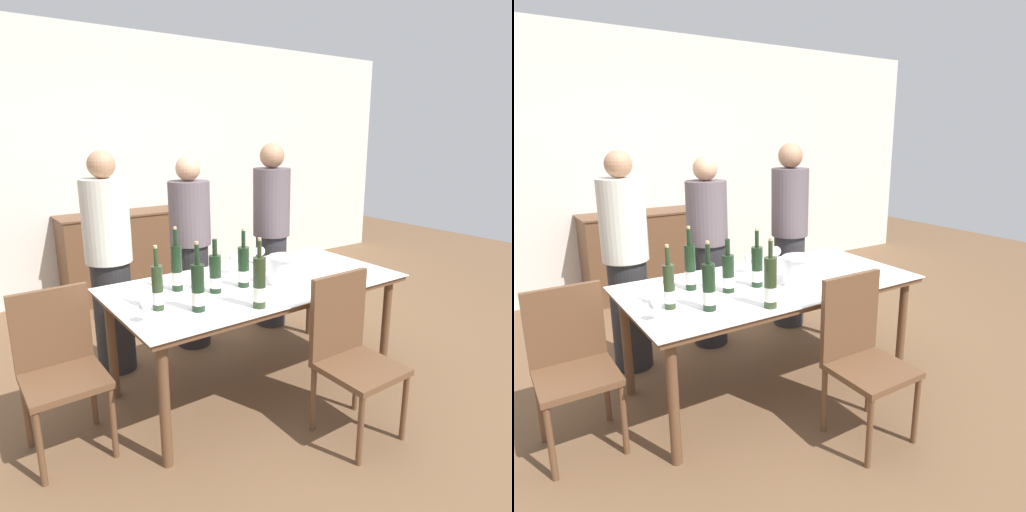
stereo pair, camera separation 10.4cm
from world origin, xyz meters
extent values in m
plane|color=brown|center=(0.00, 0.00, 0.00)|extent=(12.00, 12.00, 0.00)
cube|color=silver|center=(0.00, 2.64, 1.40)|extent=(8.00, 0.10, 2.80)
cube|color=brown|center=(-0.10, 2.35, 0.45)|extent=(1.27, 0.44, 0.91)
cube|color=brown|center=(-0.10, 2.35, 0.92)|extent=(1.30, 0.46, 0.02)
cylinder|color=brown|center=(-0.88, -0.41, 0.36)|extent=(0.06, 0.06, 0.72)
cylinder|color=brown|center=(0.88, -0.41, 0.36)|extent=(0.06, 0.06, 0.72)
cylinder|color=brown|center=(-0.88, 0.41, 0.36)|extent=(0.06, 0.06, 0.72)
cylinder|color=brown|center=(0.88, 0.41, 0.36)|extent=(0.06, 0.06, 0.72)
cube|color=brown|center=(0.00, 0.00, 0.74)|extent=(1.92, 0.99, 0.04)
cube|color=white|center=(0.00, 0.00, 0.76)|extent=(1.95, 1.02, 0.01)
cylinder|color=white|center=(0.13, -0.14, 0.86)|extent=(0.21, 0.21, 0.19)
cylinder|color=white|center=(0.13, -0.14, 0.95)|extent=(0.23, 0.23, 0.01)
cylinder|color=black|center=(-0.51, 0.15, 0.91)|extent=(0.07, 0.07, 0.30)
cylinder|color=silver|center=(-0.51, 0.15, 0.85)|extent=(0.07, 0.07, 0.08)
cylinder|color=black|center=(-0.51, 0.15, 1.11)|extent=(0.03, 0.03, 0.10)
cylinder|color=tan|center=(-0.51, 0.15, 1.17)|extent=(0.02, 0.02, 0.02)
cylinder|color=#28381E|center=(-0.26, -0.40, 0.91)|extent=(0.07, 0.07, 0.30)
cylinder|color=white|center=(-0.26, -0.40, 0.85)|extent=(0.08, 0.08, 0.08)
cylinder|color=#28381E|center=(-0.26, -0.40, 1.11)|extent=(0.03, 0.03, 0.10)
cylinder|color=tan|center=(-0.26, -0.40, 1.17)|extent=(0.02, 0.02, 0.02)
cylinder|color=#28381E|center=(-0.75, -0.09, 0.90)|extent=(0.06, 0.06, 0.26)
cylinder|color=white|center=(-0.75, -0.09, 0.84)|extent=(0.07, 0.07, 0.07)
cylinder|color=#28381E|center=(-0.75, -0.09, 1.08)|extent=(0.03, 0.03, 0.10)
cylinder|color=tan|center=(-0.75, -0.09, 1.14)|extent=(0.02, 0.02, 0.02)
cylinder|color=black|center=(-0.33, -0.03, 0.89)|extent=(0.08, 0.08, 0.24)
cylinder|color=white|center=(-0.33, -0.03, 0.83)|extent=(0.08, 0.08, 0.07)
cylinder|color=black|center=(-0.33, -0.03, 1.06)|extent=(0.03, 0.03, 0.10)
cylinder|color=black|center=(-0.57, -0.24, 0.90)|extent=(0.08, 0.08, 0.27)
cylinder|color=silver|center=(-0.57, -0.24, 0.84)|extent=(0.08, 0.08, 0.08)
cylinder|color=black|center=(-0.57, -0.24, 1.10)|extent=(0.02, 0.02, 0.11)
cylinder|color=tan|center=(-0.57, -0.24, 1.16)|extent=(0.02, 0.02, 0.02)
cylinder|color=black|center=(-0.12, -0.04, 0.90)|extent=(0.07, 0.07, 0.27)
cylinder|color=white|center=(-0.12, -0.04, 0.84)|extent=(0.08, 0.08, 0.07)
cylinder|color=black|center=(-0.12, -0.04, 1.09)|extent=(0.03, 0.03, 0.11)
cylinder|color=tan|center=(-0.12, -0.04, 1.15)|extent=(0.02, 0.02, 0.02)
cylinder|color=white|center=(-0.88, -0.23, 0.77)|extent=(0.07, 0.07, 0.00)
cylinder|color=white|center=(-0.88, -0.23, 0.81)|extent=(0.01, 0.01, 0.07)
sphere|color=white|center=(-0.88, -0.23, 0.86)|extent=(0.07, 0.07, 0.07)
cylinder|color=white|center=(0.28, 0.34, 0.77)|extent=(0.07, 0.07, 0.00)
cylinder|color=white|center=(0.28, 0.34, 0.81)|extent=(0.01, 0.01, 0.07)
sphere|color=white|center=(0.28, 0.34, 0.87)|extent=(0.08, 0.08, 0.08)
cylinder|color=white|center=(-0.02, 0.24, 0.77)|extent=(0.07, 0.07, 0.00)
cylinder|color=white|center=(-0.02, 0.24, 0.81)|extent=(0.01, 0.01, 0.08)
sphere|color=white|center=(-0.02, 0.24, 0.88)|extent=(0.07, 0.07, 0.07)
cylinder|color=brown|center=(-0.04, -1.01, 0.21)|extent=(0.03, 0.03, 0.42)
cylinder|color=brown|center=(0.33, -1.01, 0.21)|extent=(0.03, 0.03, 0.42)
cylinder|color=brown|center=(-0.04, -0.64, 0.21)|extent=(0.03, 0.03, 0.42)
cylinder|color=brown|center=(0.33, -0.64, 0.21)|extent=(0.03, 0.03, 0.42)
cube|color=brown|center=(0.15, -0.82, 0.44)|extent=(0.42, 0.42, 0.04)
cube|color=brown|center=(0.15, -0.63, 0.70)|extent=(0.42, 0.04, 0.50)
cylinder|color=brown|center=(-1.46, -0.18, 0.21)|extent=(0.03, 0.03, 0.43)
cylinder|color=brown|center=(-1.09, -0.18, 0.21)|extent=(0.03, 0.03, 0.43)
cylinder|color=brown|center=(-1.46, 0.18, 0.21)|extent=(0.03, 0.03, 0.43)
cylinder|color=brown|center=(-1.09, 0.18, 0.21)|extent=(0.03, 0.03, 0.43)
cube|color=brown|center=(-1.27, 0.00, 0.45)|extent=(0.42, 0.42, 0.04)
cube|color=brown|center=(-1.27, 0.19, 0.69)|extent=(0.42, 0.04, 0.45)
cylinder|color=#262628|center=(-0.73, 0.79, 0.42)|extent=(0.28, 0.28, 0.85)
cylinder|color=beige|center=(-0.73, 0.79, 1.14)|extent=(0.33, 0.33, 0.59)
sphere|color=#A37556|center=(-0.73, 0.79, 1.53)|extent=(0.19, 0.19, 0.19)
cylinder|color=#262628|center=(-0.05, 0.84, 0.44)|extent=(0.28, 0.28, 0.87)
cylinder|color=#594C51|center=(-0.05, 0.84, 1.13)|extent=(0.33, 0.33, 0.51)
sphere|color=tan|center=(-0.05, 0.84, 1.48)|extent=(0.20, 0.20, 0.20)
cylinder|color=#2D2D33|center=(0.75, 0.81, 0.43)|extent=(0.28, 0.28, 0.85)
cylinder|color=#594C51|center=(0.75, 0.81, 1.15)|extent=(0.33, 0.33, 0.59)
sphere|color=#A37556|center=(0.75, 0.81, 1.56)|extent=(0.22, 0.22, 0.22)
camera|label=1|loc=(-1.71, -2.40, 1.73)|focal=32.00mm
camera|label=2|loc=(-1.62, -2.46, 1.73)|focal=32.00mm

